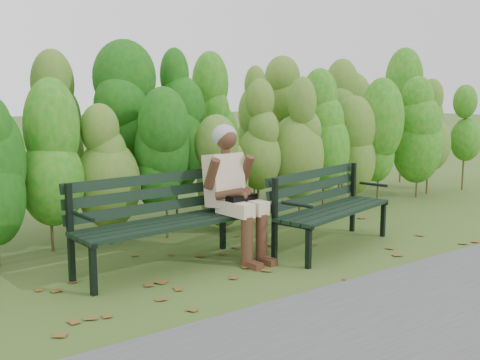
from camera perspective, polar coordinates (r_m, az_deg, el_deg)
ground at (r=5.54m, az=2.15°, el=-8.14°), size 80.00×80.00×0.00m
footpath at (r=4.14m, az=21.94°, el=-14.65°), size 60.00×2.50×0.01m
hedge_band at (r=6.87m, az=-7.46°, el=5.73°), size 11.04×1.67×2.42m
leaf_litter at (r=5.42m, az=3.43°, el=-8.49°), size 5.98×2.07×0.01m
bench_left at (r=5.26m, az=-8.08°, el=-3.40°), size 1.77×0.69×0.87m
bench_right at (r=5.99m, az=8.80°, el=-2.22°), size 1.71×0.92×0.81m
seated_woman at (r=5.49m, az=-0.73°, el=-0.42°), size 0.54×0.79×1.31m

